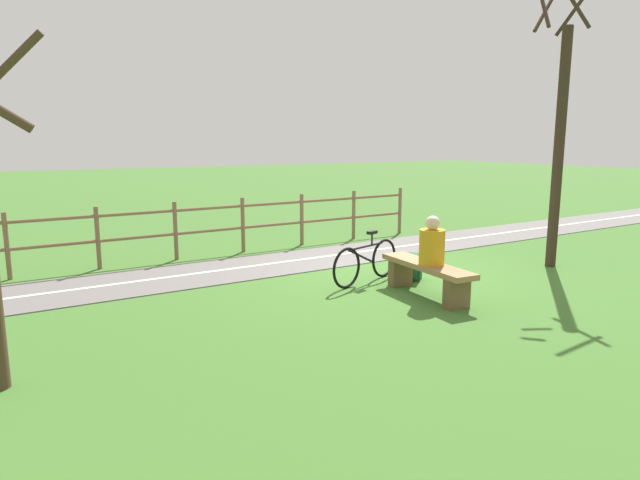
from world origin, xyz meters
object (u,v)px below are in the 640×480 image
at_px(bicycle, 366,262).
at_px(person_seated, 432,244).
at_px(bench, 427,273).
at_px(backpack, 413,267).
at_px(tree_mid_field, 559,135).

bearing_deg(bicycle, person_seated, 86.83).
relative_size(bench, backpack, 4.14).
relative_size(backpack, tree_mid_field, 0.09).
bearing_deg(backpack, bench, 151.98).
distance_m(bench, backpack, 0.99).
distance_m(backpack, tree_mid_field, 3.61).
bearing_deg(tree_mid_field, person_seated, 98.05).
distance_m(bicycle, tree_mid_field, 4.22).
relative_size(bicycle, tree_mid_field, 0.31).
bearing_deg(bench, backpack, -24.15).
bearing_deg(bench, bicycle, 19.64).
bearing_deg(backpack, bicycle, 71.97).
bearing_deg(tree_mid_field, bicycle, 78.33).
distance_m(person_seated, tree_mid_field, 3.70).
bearing_deg(bicycle, tree_mid_field, 150.88).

